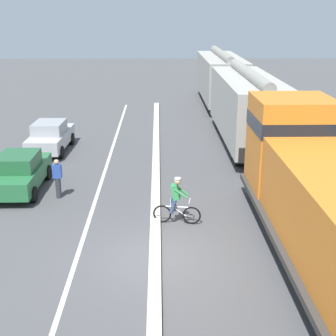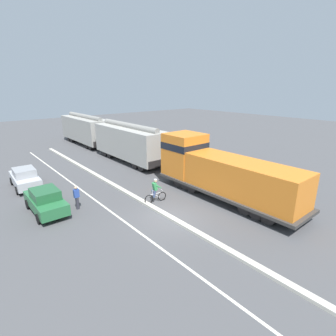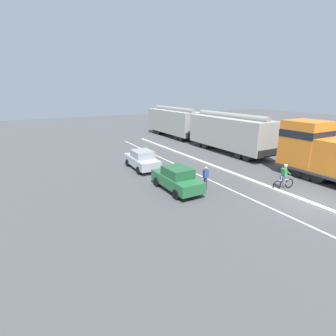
% 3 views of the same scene
% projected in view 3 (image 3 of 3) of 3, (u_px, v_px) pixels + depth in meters
% --- Properties ---
extents(ground_plane, '(120.00, 120.00, 0.00)m').
position_uv_depth(ground_plane, '(309.00, 204.00, 15.37)').
color(ground_plane, '#4C4C4F').
extents(median_curb, '(0.36, 36.00, 0.16)m').
position_uv_depth(median_curb, '(237.00, 175.00, 20.36)').
color(median_curb, beige).
rests_on(median_curb, ground).
extents(lane_stripe, '(0.14, 36.00, 0.01)m').
position_uv_depth(lane_stripe, '(212.00, 181.00, 19.25)').
color(lane_stripe, silver).
rests_on(lane_stripe, ground).
extents(hopper_car_lead, '(2.90, 10.60, 4.18)m').
position_uv_depth(hopper_car_lead, '(229.00, 133.00, 27.70)').
color(hopper_car_lead, '#A8A59E').
rests_on(hopper_car_lead, ground).
extents(hopper_car_middle, '(2.90, 10.60, 4.18)m').
position_uv_depth(hopper_car_middle, '(173.00, 122.00, 37.38)').
color(hopper_car_middle, '#A3A098').
rests_on(hopper_car_middle, ground).
extents(parked_car_green, '(1.85, 4.21, 1.62)m').
position_uv_depth(parked_car_green, '(177.00, 179.00, 17.27)').
color(parked_car_green, '#286B3D').
rests_on(parked_car_green, ground).
extents(parked_car_silver, '(1.94, 4.26, 1.62)m').
position_uv_depth(parked_car_silver, '(142.00, 160.00, 22.04)').
color(parked_car_silver, '#B7BABF').
rests_on(parked_car_silver, ground).
extents(cyclist, '(1.70, 0.52, 1.71)m').
position_uv_depth(cyclist, '(284.00, 178.00, 17.51)').
color(cyclist, black).
rests_on(cyclist, ground).
extents(pedestrian_by_cars, '(0.34, 0.22, 1.62)m').
position_uv_depth(pedestrian_by_cars, '(206.00, 178.00, 17.37)').
color(pedestrian_by_cars, '#33333D').
rests_on(pedestrian_by_cars, ground).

